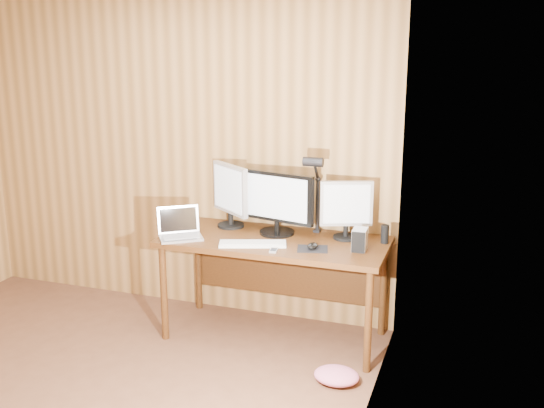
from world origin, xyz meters
The scene contains 13 objects.
desk centered at (0.93, 1.70, 0.63)m, with size 1.60×0.70×0.75m.
monitor_center centered at (0.91, 1.76, 0.99)m, with size 0.58×0.25×0.45m.
monitor_left centered at (0.52, 1.82, 1.01)m, with size 0.36×0.28×0.48m.
monitor_right centered at (1.40, 1.80, 0.97)m, with size 0.36×0.17×0.42m.
laptop centered at (0.27, 1.46, 0.80)m, with size 0.37×0.36×0.21m.
keyboard centered at (0.83, 1.45, 0.76)m, with size 0.48×0.28×0.02m.
mousepad centered at (1.24, 1.50, 0.75)m, with size 0.20×0.17×0.00m, color black.
mouse centered at (1.24, 1.50, 0.77)m, with size 0.07×0.11×0.04m, color black.
hard_drive centered at (1.55, 1.58, 0.82)m, with size 0.10×0.14×0.15m.
phone centered at (1.01, 1.38, 0.76)m, with size 0.06×0.10×0.01m.
speaker centered at (1.68, 1.79, 0.82)m, with size 0.05×0.05×0.13m, color black.
desk_lamp centered at (1.17, 1.82, 1.13)m, with size 0.14×0.20×0.62m.
fabric_pile centered at (1.51, 1.14, 0.05)m, with size 0.29×0.24×0.09m, color #D56787, non-canonical shape.
Camera 1 is at (2.30, -2.44, 2.13)m, focal length 42.00 mm.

